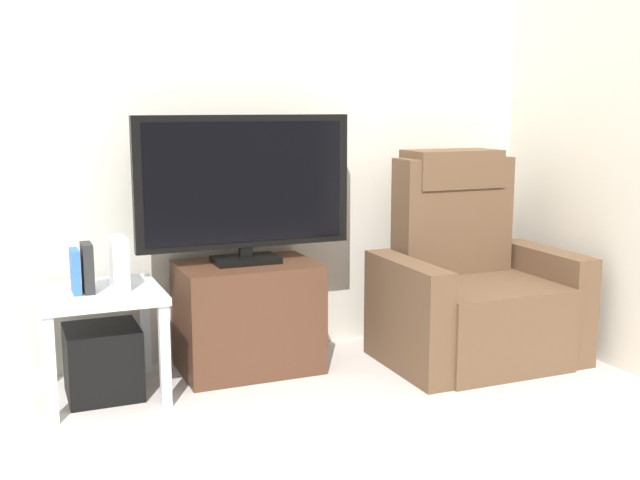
{
  "coord_description": "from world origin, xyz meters",
  "views": [
    {
      "loc": [
        -1.0,
        -2.78,
        1.32
      ],
      "look_at": [
        0.37,
        0.5,
        0.7
      ],
      "focal_mm": 43.67,
      "sensor_mm": 36.0,
      "label": 1
    }
  ],
  "objects_px": {
    "side_table": "(100,308)",
    "game_console": "(118,263)",
    "subwoofer_box": "(103,361)",
    "book_middle": "(87,268)",
    "recliner_armchair": "(471,288)",
    "tv_stand": "(248,316)",
    "book_leftmost": "(75,271)",
    "television": "(245,186)"
  },
  "relations": [
    {
      "from": "side_table",
      "to": "game_console",
      "type": "xyz_separation_m",
      "value": [
        0.09,
        0.01,
        0.2
      ]
    },
    {
      "from": "subwoofer_box",
      "to": "book_middle",
      "type": "relative_size",
      "value": 1.48
    },
    {
      "from": "subwoofer_box",
      "to": "book_middle",
      "type": "height_order",
      "value": "book_middle"
    },
    {
      "from": "side_table",
      "to": "book_middle",
      "type": "xyz_separation_m",
      "value": [
        -0.05,
        -0.02,
        0.19
      ]
    },
    {
      "from": "game_console",
      "to": "recliner_armchair",
      "type": "bearing_deg",
      "value": -5.45
    },
    {
      "from": "recliner_armchair",
      "to": "side_table",
      "type": "relative_size",
      "value": 2.0
    },
    {
      "from": "tv_stand",
      "to": "subwoofer_box",
      "type": "height_order",
      "value": "tv_stand"
    },
    {
      "from": "recliner_armchair",
      "to": "book_middle",
      "type": "relative_size",
      "value": 4.9
    },
    {
      "from": "book_leftmost",
      "to": "book_middle",
      "type": "distance_m",
      "value": 0.05
    },
    {
      "from": "side_table",
      "to": "subwoofer_box",
      "type": "distance_m",
      "value": 0.25
    },
    {
      "from": "television",
      "to": "game_console",
      "type": "distance_m",
      "value": 0.71
    },
    {
      "from": "television",
      "to": "side_table",
      "type": "distance_m",
      "value": 0.89
    },
    {
      "from": "television",
      "to": "side_table",
      "type": "relative_size",
      "value": 2.0
    },
    {
      "from": "subwoofer_box",
      "to": "book_leftmost",
      "type": "bearing_deg",
      "value": -168.69
    },
    {
      "from": "television",
      "to": "book_middle",
      "type": "height_order",
      "value": "television"
    },
    {
      "from": "book_middle",
      "to": "game_console",
      "type": "bearing_deg",
      "value": 12.27
    },
    {
      "from": "tv_stand",
      "to": "book_leftmost",
      "type": "bearing_deg",
      "value": -172.14
    },
    {
      "from": "subwoofer_box",
      "to": "game_console",
      "type": "relative_size",
      "value": 1.4
    },
    {
      "from": "book_middle",
      "to": "game_console",
      "type": "height_order",
      "value": "game_console"
    },
    {
      "from": "television",
      "to": "tv_stand",
      "type": "bearing_deg",
      "value": -90.0
    },
    {
      "from": "recliner_armchair",
      "to": "game_console",
      "type": "distance_m",
      "value": 1.8
    },
    {
      "from": "book_leftmost",
      "to": "subwoofer_box",
      "type": "bearing_deg",
      "value": 11.31
    },
    {
      "from": "book_middle",
      "to": "television",
      "type": "bearing_deg",
      "value": 9.76
    },
    {
      "from": "side_table",
      "to": "subwoofer_box",
      "type": "bearing_deg",
      "value": 180.0
    },
    {
      "from": "side_table",
      "to": "book_leftmost",
      "type": "relative_size",
      "value": 2.75
    },
    {
      "from": "television",
      "to": "book_middle",
      "type": "bearing_deg",
      "value": -170.24
    },
    {
      "from": "television",
      "to": "book_leftmost",
      "type": "bearing_deg",
      "value": -170.85
    },
    {
      "from": "book_leftmost",
      "to": "recliner_armchair",
      "type": "bearing_deg",
      "value": -4.06
    },
    {
      "from": "tv_stand",
      "to": "television",
      "type": "relative_size",
      "value": 0.63
    },
    {
      "from": "recliner_armchair",
      "to": "game_console",
      "type": "xyz_separation_m",
      "value": [
        -1.78,
        0.17,
        0.24
      ]
    },
    {
      "from": "tv_stand",
      "to": "book_middle",
      "type": "bearing_deg",
      "value": -171.62
    },
    {
      "from": "television",
      "to": "game_console",
      "type": "xyz_separation_m",
      "value": [
        -0.63,
        -0.1,
        -0.31
      ]
    },
    {
      "from": "television",
      "to": "subwoofer_box",
      "type": "height_order",
      "value": "television"
    },
    {
      "from": "tv_stand",
      "to": "subwoofer_box",
      "type": "xyz_separation_m",
      "value": [
        -0.72,
        -0.09,
        -0.11
      ]
    },
    {
      "from": "tv_stand",
      "to": "television",
      "type": "distance_m",
      "value": 0.66
    },
    {
      "from": "tv_stand",
      "to": "game_console",
      "type": "height_order",
      "value": "game_console"
    },
    {
      "from": "side_table",
      "to": "book_leftmost",
      "type": "height_order",
      "value": "book_leftmost"
    },
    {
      "from": "tv_stand",
      "to": "game_console",
      "type": "distance_m",
      "value": 0.72
    },
    {
      "from": "tv_stand",
      "to": "book_leftmost",
      "type": "relative_size",
      "value": 3.44
    },
    {
      "from": "tv_stand",
      "to": "television",
      "type": "height_order",
      "value": "television"
    },
    {
      "from": "tv_stand",
      "to": "game_console",
      "type": "xyz_separation_m",
      "value": [
        -0.63,
        -0.08,
        0.34
      ]
    },
    {
      "from": "book_leftmost",
      "to": "side_table",
      "type": "bearing_deg",
      "value": 11.31
    }
  ]
}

